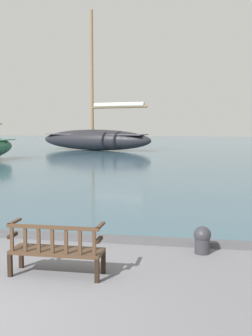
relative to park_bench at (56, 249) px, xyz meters
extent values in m
cube|color=#385666|center=(-0.57, 42.38, -0.43)|extent=(100.00, 80.00, 0.08)
cube|color=#4C4C50|center=(-0.57, 2.23, -0.41)|extent=(40.00, 0.30, 0.12)
cube|color=black|center=(-0.76, 0.27, -0.26)|extent=(0.07, 0.07, 0.42)
cube|color=black|center=(0.77, 0.26, -0.26)|extent=(0.07, 0.07, 0.42)
cube|color=black|center=(-0.77, -0.18, -0.26)|extent=(0.07, 0.07, 0.42)
cube|color=black|center=(0.76, -0.19, -0.26)|extent=(0.07, 0.07, 0.42)
cube|color=#422D1E|center=(0.00, 0.04, -0.05)|extent=(1.60, 0.53, 0.06)
cube|color=#422D1E|center=(0.00, -0.18, 0.42)|extent=(1.60, 0.06, 0.06)
cube|color=#422D1E|center=(-0.72, -0.18, 0.19)|extent=(0.06, 0.04, 0.41)
cube|color=#422D1E|center=(-0.48, -0.18, 0.19)|extent=(0.06, 0.04, 0.41)
cube|color=#422D1E|center=(-0.24, -0.18, 0.19)|extent=(0.06, 0.04, 0.41)
cube|color=#422D1E|center=(0.00, -0.18, 0.19)|extent=(0.06, 0.04, 0.41)
cube|color=#422D1E|center=(0.24, -0.19, 0.19)|extent=(0.06, 0.04, 0.41)
cube|color=#422D1E|center=(0.48, -0.19, 0.19)|extent=(0.06, 0.04, 0.41)
cube|color=#422D1E|center=(0.72, -0.19, 0.19)|extent=(0.06, 0.04, 0.41)
cube|color=black|center=(-0.77, -0.05, 0.22)|extent=(0.06, 0.30, 0.06)
cube|color=#422D1E|center=(-0.77, 0.04, 0.43)|extent=(0.06, 0.47, 0.04)
cube|color=black|center=(0.77, -0.06, 0.22)|extent=(0.06, 0.30, 0.06)
cube|color=#422D1E|center=(0.77, 0.03, 0.43)|extent=(0.06, 0.47, 0.04)
ellipsoid|color=black|center=(-7.75, 33.09, 0.61)|extent=(12.09, 5.78, 2.01)
cube|color=#4C4C51|center=(-7.75, 33.09, 1.17)|extent=(10.54, 4.75, 0.08)
cylinder|color=brown|center=(-8.04, 33.17, 7.06)|extent=(0.27, 0.27, 11.71)
cylinder|color=brown|center=(-5.27, 32.39, 3.73)|extent=(5.60, 1.77, 0.21)
cylinder|color=silver|center=(-5.27, 32.39, 3.95)|extent=(5.10, 1.82, 0.43)
cylinder|color=#2D2D33|center=(2.47, 1.71, -0.28)|extent=(0.30, 0.30, 0.38)
sphere|color=#2D2D33|center=(2.47, 1.71, -0.09)|extent=(0.35, 0.35, 0.35)
camera|label=1|loc=(2.41, -6.69, 2.12)|focal=45.00mm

